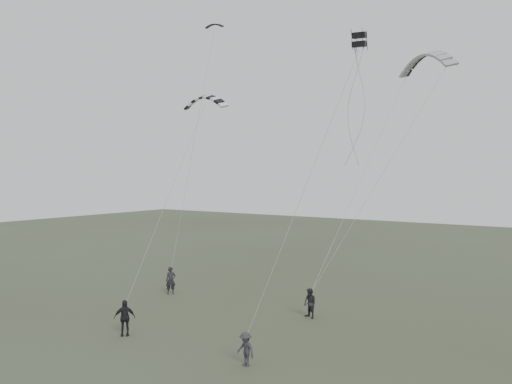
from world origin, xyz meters
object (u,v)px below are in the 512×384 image
Objects in this scene: flyer_far at (246,349)px; kite_striped at (205,97)px; kite_box at (359,40)px; flyer_left at (171,280)px; kite_pale_large at (427,54)px; kite_dark_small at (214,24)px; flyer_right at (310,303)px; flyer_center at (124,318)px.

flyer_far is 17.82m from kite_striped.
kite_box is (11.85, -2.13, 1.57)m from kite_striped.
flyer_left is 24.05m from kite_pale_large.
kite_dark_small is (-12.22, 13.14, 19.65)m from flyer_far.
flyer_far is (1.10, -8.26, -0.12)m from flyer_right.
kite_striped is at bearing -157.49° from flyer_right.
kite_striped reaches higher than flyer_far.
kite_pale_large is at bearing 87.80° from flyer_right.
flyer_left is at bearing -102.70° from kite_dark_small.
flyer_right is 8.33m from flyer_far.
kite_striped is 12.15m from kite_box.
kite_box is at bearing -19.21° from kite_striped.
kite_dark_small is 0.32× the size of kite_pale_large.
flyer_right is 19.05m from kite_pale_large.
flyer_center reaches higher than flyer_right.
kite_striped is at bearing -46.00° from flyer_left.
kite_striped is 4.26× the size of kite_box.
kite_box reaches higher than kite_striped.
kite_pale_large is at bearing 14.90° from flyer_center.
flyer_left is 1.28× the size of flyer_far.
kite_striped is (3.15, 0.10, 12.83)m from flyer_left.
flyer_far is at bearing -71.53° from kite_pale_large.
flyer_right is at bearing 138.72° from kite_box.
kite_dark_small is at bearing -135.40° from kite_pale_large.
kite_box is at bearing -38.62° from kite_dark_small.
flyer_center is 1.31× the size of kite_dark_small.
flyer_left reaches higher than flyer_right.
flyer_left reaches higher than flyer_center.
kite_striped is at bearing 150.42° from flyer_far.
flyer_far is 24.12m from kite_pale_large.
flyer_right is 0.57× the size of kite_striped.
kite_pale_large is at bearing 92.67° from flyer_far.
kite_pale_large is 6.29× the size of kite_box.
flyer_far is 1.06× the size of kite_dark_small.
kite_pale_large is at bearing -15.61° from flyer_left.
flyer_center reaches higher than flyer_far.
flyer_far is 2.11× the size of kite_box.
kite_dark_small is 17.41m from kite_box.
flyer_left is 20.90m from kite_box.
flyer_center is 2.62× the size of kite_box.
flyer_right is 10.72m from flyer_center.
flyer_far is 26.61m from kite_dark_small.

